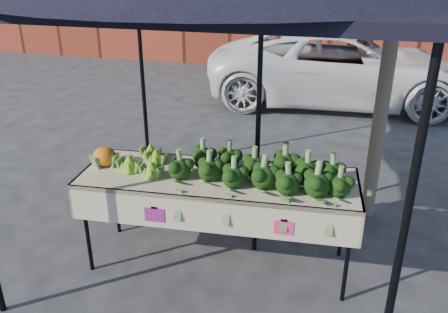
{
  "coord_description": "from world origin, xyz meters",
  "views": [
    {
      "loc": [
        1.11,
        -3.48,
        2.66
      ],
      "look_at": [
        0.11,
        0.15,
        1.0
      ],
      "focal_mm": 36.89,
      "sensor_mm": 36.0,
      "label": 1
    }
  ],
  "objects": [
    {
      "name": "table",
      "position": [
        0.11,
        -0.05,
        0.45
      ],
      "size": [
        2.46,
        1.0,
        0.9
      ],
      "color": "#C4B295",
      "rests_on": "ground"
    },
    {
      "name": "romanesco_cluster",
      "position": [
        -0.55,
        -0.02,
        1.01
      ],
      "size": [
        0.44,
        0.58,
        0.21
      ],
      "primitive_type": "ellipsoid",
      "color": "#85A526",
      "rests_on": "table"
    },
    {
      "name": "broccoli_heap",
      "position": [
        0.47,
        -0.03,
        1.04
      ],
      "size": [
        1.55,
        0.58,
        0.27
      ],
      "primitive_type": "ellipsoid",
      "color": "black",
      "rests_on": "table"
    },
    {
      "name": "cauliflower_pair",
      "position": [
        -0.94,
        -0.1,
        0.99
      ],
      "size": [
        0.21,
        0.21,
        0.19
      ],
      "primitive_type": "ellipsoid",
      "color": "orange",
      "rests_on": "table"
    },
    {
      "name": "ground",
      "position": [
        0.0,
        0.0,
        0.0
      ],
      "size": [
        90.0,
        90.0,
        0.0
      ],
      "primitive_type": "plane",
      "color": "#242426"
    },
    {
      "name": "canopy",
      "position": [
        0.05,
        0.32,
        1.37
      ],
      "size": [
        3.16,
        3.16,
        2.74
      ],
      "primitive_type": null,
      "color": "black",
      "rests_on": "ground"
    },
    {
      "name": "street_tree",
      "position": [
        1.47,
        1.24,
        2.11
      ],
      "size": [
        2.14,
        2.14,
        4.21
      ],
      "primitive_type": null,
      "color": "#1E4C14",
      "rests_on": "ground"
    }
  ]
}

